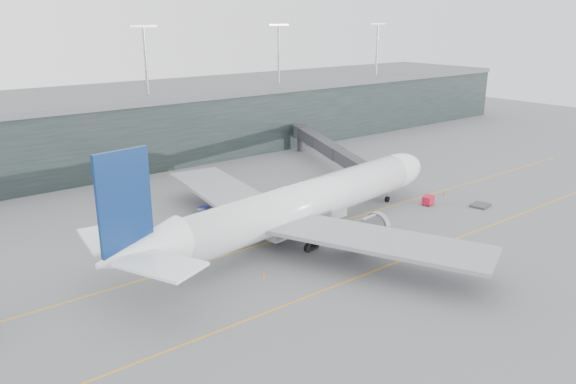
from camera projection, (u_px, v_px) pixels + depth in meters
ground at (263, 231)px, 84.71m from camera, size 320.00×320.00×0.00m
taxiline_a at (279, 239)px, 81.71m from camera, size 160.00×0.25×0.02m
taxiline_b at (357, 277)px, 69.74m from camera, size 160.00×0.25×0.02m
taxiline_lead_main at (221, 194)px, 102.63m from camera, size 0.25×60.00×0.02m
terminal at (111, 126)px, 125.83m from camera, size 240.00×36.00×29.00m
main_aircraft at (304, 203)px, 81.76m from camera, size 63.27×58.95×17.75m
jet_bridge at (315, 148)px, 117.97m from camera, size 18.25×43.37×6.27m
gse_cart at (428, 200)px, 96.57m from camera, size 2.57×2.00×1.55m
baggage_dolly at (480, 205)px, 95.94m from camera, size 3.80×3.28×0.33m
uld_a at (203, 217)px, 88.27m from camera, size 2.25×1.99×1.72m
uld_b at (204, 212)px, 90.44m from camera, size 2.38×2.19×1.75m
uld_c at (229, 210)px, 91.50m from camera, size 2.19×1.93×1.68m
cone_nose at (444, 193)px, 101.90m from camera, size 0.49×0.49×0.77m
cone_wing_stbd at (405, 252)px, 76.61m from camera, size 0.43×0.43×0.69m
cone_wing_port at (257, 200)px, 98.07m from camera, size 0.42×0.42×0.67m
cone_tail at (263, 273)px, 70.17m from camera, size 0.39×0.39×0.63m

